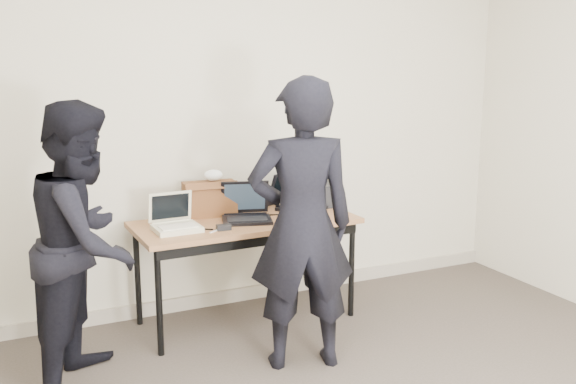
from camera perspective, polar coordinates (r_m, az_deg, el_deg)
room at (r=2.66m, az=12.78°, el=1.83°), size 4.60×4.60×2.80m
desk at (r=4.37m, az=-3.72°, el=-3.28°), size 1.52×0.70×0.72m
laptop_beige at (r=4.16m, az=-9.99°, el=-2.71°), size 0.29×0.29×0.23m
laptop_center at (r=4.36m, az=-3.74°, el=-1.73°), size 0.40×0.39×0.25m
laptop_right at (r=4.69m, az=0.88°, el=-0.70°), size 0.47×0.47×0.26m
leather_satchel at (r=4.48m, az=-6.97°, el=-0.53°), size 0.38×0.21×0.25m
tissue at (r=4.46m, az=-6.67°, el=1.49°), size 0.14×0.11×0.08m
equipment_box at (r=4.76m, az=2.48°, el=-0.26°), size 0.32×0.28×0.16m
power_brick at (r=4.12m, az=-5.74°, el=-3.14°), size 0.09×0.06×0.03m
cables at (r=4.38m, az=-3.19°, el=-2.40°), size 1.14×0.48×0.01m
person_typist at (r=3.70m, az=1.22°, el=-2.98°), size 0.70×0.55×1.71m
person_observer at (r=3.74m, az=-17.57°, el=-4.36°), size 0.87×0.95×1.58m
baseboard at (r=4.91m, az=-4.22°, el=-9.05°), size 4.50×0.03×0.10m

